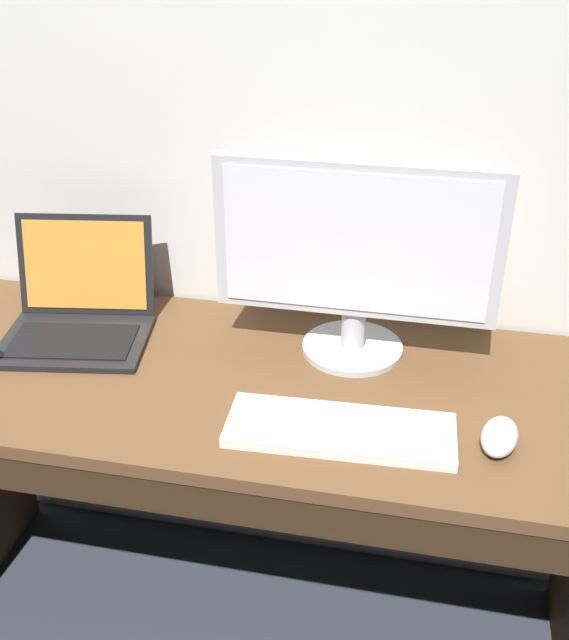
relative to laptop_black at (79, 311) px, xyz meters
name	(u,v)px	position (x,y,z in m)	size (l,w,h in m)	color
ground_plane	(254,630)	(0.40, -0.10, -0.81)	(14.00, 14.00, 0.00)	#2D333D
desk	(248,465)	(0.40, -0.11, -0.27)	(1.53, 0.60, 0.76)	brown
laptop_black	(79,311)	(0.00, 0.00, 0.00)	(0.35, 0.33, 0.23)	black
external_monitor	(356,253)	(0.59, 0.03, 0.18)	(0.56, 0.21, 0.42)	#B7B7BC
wired_keyboard	(340,430)	(0.61, -0.24, -0.04)	(0.41, 0.16, 0.02)	white
computer_mouse	(499,436)	(0.89, -0.22, -0.03)	(0.06, 0.12, 0.04)	#B7B7BC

